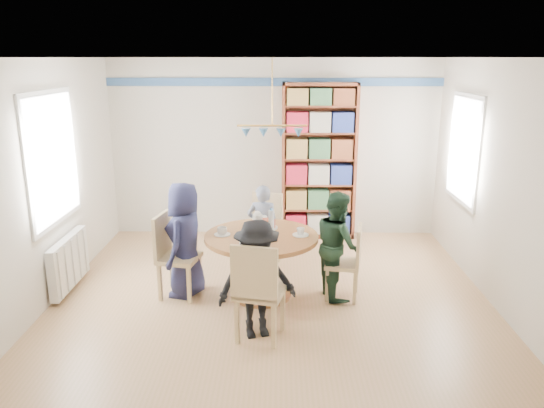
{
  "coord_description": "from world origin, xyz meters",
  "views": [
    {
      "loc": [
        0.1,
        -5.55,
        2.7
      ],
      "look_at": [
        0.0,
        0.4,
        1.05
      ],
      "focal_mm": 35.0,
      "sensor_mm": 36.0,
      "label": 1
    }
  ],
  "objects_px": {
    "person_left": "(185,240)",
    "radiator": "(69,262)",
    "person_right": "(338,245)",
    "person_near": "(257,279)",
    "chair_left": "(172,251)",
    "chair_near": "(258,288)",
    "dining_table": "(261,251)",
    "chair_right": "(349,259)",
    "chair_far": "(264,226)",
    "person_far": "(263,227)",
    "bookshelf": "(319,163)"
  },
  "relations": [
    {
      "from": "dining_table",
      "to": "chair_near",
      "type": "xyz_separation_m",
      "value": [
        0.0,
        -1.03,
        0.01
      ]
    },
    {
      "from": "chair_right",
      "to": "person_right",
      "type": "relative_size",
      "value": 0.69
    },
    {
      "from": "dining_table",
      "to": "chair_near",
      "type": "height_order",
      "value": "chair_near"
    },
    {
      "from": "person_left",
      "to": "person_right",
      "type": "xyz_separation_m",
      "value": [
        1.75,
        -0.0,
        -0.05
      ]
    },
    {
      "from": "radiator",
      "to": "chair_right",
      "type": "xyz_separation_m",
      "value": [
        3.31,
        -0.18,
        0.13
      ]
    },
    {
      "from": "chair_left",
      "to": "chair_near",
      "type": "height_order",
      "value": "chair_near"
    },
    {
      "from": "person_left",
      "to": "person_near",
      "type": "height_order",
      "value": "person_left"
    },
    {
      "from": "chair_far",
      "to": "person_near",
      "type": "xyz_separation_m",
      "value": [
        -0.01,
        -1.95,
        0.08
      ]
    },
    {
      "from": "person_left",
      "to": "person_far",
      "type": "bearing_deg",
      "value": 145.44
    },
    {
      "from": "person_near",
      "to": "radiator",
      "type": "bearing_deg",
      "value": 138.24
    },
    {
      "from": "chair_near",
      "to": "person_near",
      "type": "distance_m",
      "value": 0.12
    },
    {
      "from": "person_left",
      "to": "person_right",
      "type": "bearing_deg",
      "value": 101.94
    },
    {
      "from": "dining_table",
      "to": "chair_left",
      "type": "xyz_separation_m",
      "value": [
        -1.03,
        0.01,
        -0.01
      ]
    },
    {
      "from": "dining_table",
      "to": "person_near",
      "type": "relative_size",
      "value": 1.07
    },
    {
      "from": "person_far",
      "to": "person_left",
      "type": "bearing_deg",
      "value": 50.15
    },
    {
      "from": "chair_far",
      "to": "person_far",
      "type": "distance_m",
      "value": 0.18
    },
    {
      "from": "chair_far",
      "to": "bookshelf",
      "type": "xyz_separation_m",
      "value": [
        0.79,
        1.15,
        0.63
      ]
    },
    {
      "from": "chair_near",
      "to": "chair_right",
      "type": "bearing_deg",
      "value": 44.76
    },
    {
      "from": "dining_table",
      "to": "chair_far",
      "type": "xyz_separation_m",
      "value": [
        0.0,
        1.04,
        -0.03
      ]
    },
    {
      "from": "person_left",
      "to": "chair_left",
      "type": "bearing_deg",
      "value": -67.98
    },
    {
      "from": "person_far",
      "to": "bookshelf",
      "type": "bearing_deg",
      "value": -114.49
    },
    {
      "from": "chair_near",
      "to": "person_left",
      "type": "relative_size",
      "value": 0.76
    },
    {
      "from": "chair_left",
      "to": "bookshelf",
      "type": "xyz_separation_m",
      "value": [
        1.83,
        2.18,
        0.61
      ]
    },
    {
      "from": "chair_right",
      "to": "chair_far",
      "type": "height_order",
      "value": "chair_far"
    },
    {
      "from": "chair_far",
      "to": "person_near",
      "type": "bearing_deg",
      "value": -90.4
    },
    {
      "from": "person_left",
      "to": "person_near",
      "type": "xyz_separation_m",
      "value": [
        0.87,
        -0.95,
        -0.07
      ]
    },
    {
      "from": "radiator",
      "to": "chair_near",
      "type": "bearing_deg",
      "value": -27.01
    },
    {
      "from": "chair_left",
      "to": "person_far",
      "type": "height_order",
      "value": "person_far"
    },
    {
      "from": "person_left",
      "to": "bookshelf",
      "type": "xyz_separation_m",
      "value": [
        1.67,
        2.15,
        0.48
      ]
    },
    {
      "from": "chair_near",
      "to": "bookshelf",
      "type": "distance_m",
      "value": 3.36
    },
    {
      "from": "radiator",
      "to": "dining_table",
      "type": "xyz_separation_m",
      "value": [
        2.3,
        -0.14,
        0.21
      ]
    },
    {
      "from": "chair_far",
      "to": "chair_near",
      "type": "relative_size",
      "value": 0.93
    },
    {
      "from": "person_left",
      "to": "person_far",
      "type": "relative_size",
      "value": 1.19
    },
    {
      "from": "chair_left",
      "to": "person_right",
      "type": "height_order",
      "value": "person_right"
    },
    {
      "from": "chair_near",
      "to": "person_near",
      "type": "height_order",
      "value": "person_near"
    },
    {
      "from": "chair_far",
      "to": "person_right",
      "type": "distance_m",
      "value": 1.33
    },
    {
      "from": "chair_near",
      "to": "person_far",
      "type": "xyz_separation_m",
      "value": [
        -0.01,
        1.89,
        -0.0
      ]
    },
    {
      "from": "dining_table",
      "to": "person_far",
      "type": "xyz_separation_m",
      "value": [
        -0.01,
        0.86,
        0.01
      ]
    },
    {
      "from": "chair_right",
      "to": "radiator",
      "type": "bearing_deg",
      "value": 176.96
    },
    {
      "from": "person_left",
      "to": "radiator",
      "type": "bearing_deg",
      "value": -82.28
    },
    {
      "from": "person_right",
      "to": "chair_near",
      "type": "bearing_deg",
      "value": 127.27
    },
    {
      "from": "radiator",
      "to": "bookshelf",
      "type": "distance_m",
      "value": 3.79
    },
    {
      "from": "chair_left",
      "to": "person_far",
      "type": "bearing_deg",
      "value": 39.69
    },
    {
      "from": "bookshelf",
      "to": "person_far",
      "type": "bearing_deg",
      "value": -121.25
    },
    {
      "from": "dining_table",
      "to": "person_far",
      "type": "relative_size",
      "value": 1.15
    },
    {
      "from": "dining_table",
      "to": "chair_left",
      "type": "bearing_deg",
      "value": 179.47
    },
    {
      "from": "radiator",
      "to": "chair_right",
      "type": "distance_m",
      "value": 3.31
    },
    {
      "from": "radiator",
      "to": "person_right",
      "type": "distance_m",
      "value": 3.19
    },
    {
      "from": "dining_table",
      "to": "person_right",
      "type": "bearing_deg",
      "value": 2.17
    },
    {
      "from": "person_near",
      "to": "chair_left",
      "type": "bearing_deg",
      "value": 120.91
    }
  ]
}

